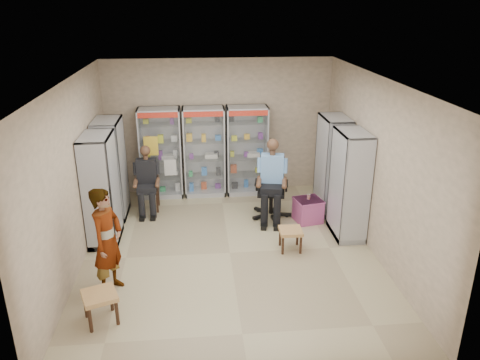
{
  "coord_description": "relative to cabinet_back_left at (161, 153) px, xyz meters",
  "views": [
    {
      "loc": [
        -0.52,
        -7.18,
        4.15
      ],
      "look_at": [
        0.25,
        0.7,
        1.09
      ],
      "focal_mm": 35.0,
      "sensor_mm": 36.0,
      "label": 1
    }
  ],
  "objects": [
    {
      "name": "tea_glass",
      "position": [
        2.95,
        -1.59,
        -0.48
      ],
      "size": [
        0.07,
        0.07,
        0.1
      ],
      "primitive_type": "cylinder",
      "color": "#5F1608",
      "rests_on": "pink_trunk"
    },
    {
      "name": "standing_man",
      "position": [
        -0.57,
        -3.67,
        -0.16
      ],
      "size": [
        0.6,
        0.71,
        1.67
      ],
      "primitive_type": "imported",
      "rotation": [
        0.0,
        0.0,
        1.2
      ],
      "color": "#9B9B9E",
      "rests_on": "floor"
    },
    {
      "name": "woven_stool_a",
      "position": [
        2.37,
        -2.71,
        -0.8
      ],
      "size": [
        0.4,
        0.4,
        0.39
      ],
      "primitive_type": "cube",
      "rotation": [
        0.0,
        0.0,
        -0.03
      ],
      "color": "#AA8C48",
      "rests_on": "floor"
    },
    {
      "name": "floor",
      "position": [
        1.3,
        -2.73,
        -1.0
      ],
      "size": [
        6.0,
        6.0,
        0.0
      ],
      "primitive_type": "plane",
      "color": "tan",
      "rests_on": "ground"
    },
    {
      "name": "cabinet_back_left",
      "position": [
        0.0,
        0.0,
        0.0
      ],
      "size": [
        0.9,
        0.5,
        2.0
      ],
      "primitive_type": "cube",
      "color": "#B7BBBF",
      "rests_on": "floor"
    },
    {
      "name": "wooden_chair",
      "position": [
        -0.25,
        -0.73,
        -0.53
      ],
      "size": [
        0.42,
        0.42,
        0.94
      ],
      "primitive_type": "cube",
      "color": "black",
      "rests_on": "floor"
    },
    {
      "name": "cabinet_right_near",
      "position": [
        3.53,
        -2.23,
        0.0
      ],
      "size": [
        0.9,
        0.5,
        2.0
      ],
      "primitive_type": "cube",
      "rotation": [
        0.0,
        0.0,
        1.57
      ],
      "color": "silver",
      "rests_on": "floor"
    },
    {
      "name": "cabinet_back_right",
      "position": [
        1.9,
        0.0,
        0.0
      ],
      "size": [
        0.9,
        0.5,
        2.0
      ],
      "primitive_type": "cube",
      "color": "#AAACB1",
      "rests_on": "floor"
    },
    {
      "name": "cabinet_left_far",
      "position": [
        -0.93,
        -0.93,
        0.0
      ],
      "size": [
        0.9,
        0.5,
        2.0
      ],
      "primitive_type": "cube",
      "rotation": [
        0.0,
        0.0,
        -1.57
      ],
      "color": "#B0B3B8",
      "rests_on": "floor"
    },
    {
      "name": "room_shell",
      "position": [
        1.3,
        -2.73,
        0.97
      ],
      "size": [
        5.02,
        6.02,
        3.01
      ],
      "color": "#C4AB91",
      "rests_on": "ground"
    },
    {
      "name": "pink_trunk",
      "position": [
        2.95,
        -1.61,
        -0.77
      ],
      "size": [
        0.57,
        0.56,
        0.47
      ],
      "primitive_type": "cube",
      "rotation": [
        0.0,
        0.0,
        0.22
      ],
      "color": "#B6488E",
      "rests_on": "floor"
    },
    {
      "name": "seated_customer",
      "position": [
        -0.25,
        -0.78,
        -0.33
      ],
      "size": [
        0.44,
        0.6,
        1.34
      ],
      "primitive_type": null,
      "color": "black",
      "rests_on": "floor"
    },
    {
      "name": "cabinet_back_mid",
      "position": [
        0.95,
        0.0,
        0.0
      ],
      "size": [
        0.9,
        0.5,
        2.0
      ],
      "primitive_type": "cube",
      "color": "silver",
      "rests_on": "floor"
    },
    {
      "name": "office_chair",
      "position": [
        2.25,
        -1.32,
        -0.39
      ],
      "size": [
        0.78,
        0.78,
        1.23
      ],
      "primitive_type": "cube",
      "rotation": [
        0.0,
        0.0,
        -0.19
      ],
      "color": "black",
      "rests_on": "floor"
    },
    {
      "name": "seated_shopkeeper",
      "position": [
        2.25,
        -1.37,
        -0.22
      ],
      "size": [
        0.64,
        0.8,
        1.56
      ],
      "primitive_type": null,
      "rotation": [
        0.0,
        0.0,
        -0.19
      ],
      "color": "#6588C9",
      "rests_on": "floor"
    },
    {
      "name": "woven_stool_b",
      "position": [
        -0.6,
        -4.41,
        -0.78
      ],
      "size": [
        0.57,
        0.57,
        0.44
      ],
      "primitive_type": "cube",
      "rotation": [
        0.0,
        0.0,
        0.36
      ],
      "color": "#A17144",
      "rests_on": "floor"
    },
    {
      "name": "cabinet_right_far",
      "position": [
        3.53,
        -1.13,
        0.0
      ],
      "size": [
        0.9,
        0.5,
        2.0
      ],
      "primitive_type": "cube",
      "rotation": [
        0.0,
        0.0,
        1.57
      ],
      "color": "#AAACB1",
      "rests_on": "floor"
    },
    {
      "name": "cabinet_left_near",
      "position": [
        -0.93,
        -2.03,
        0.0
      ],
      "size": [
        0.9,
        0.5,
        2.0
      ],
      "primitive_type": "cube",
      "rotation": [
        0.0,
        0.0,
        -1.57
      ],
      "color": "#A4A6AB",
      "rests_on": "floor"
    }
  ]
}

